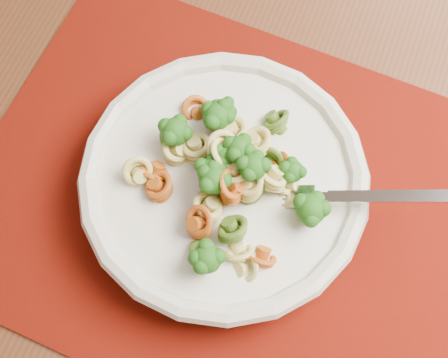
# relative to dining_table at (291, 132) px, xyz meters

# --- Properties ---
(dining_table) EXTENTS (1.42, 0.98, 0.73)m
(dining_table) POSITION_rel_dining_table_xyz_m (0.00, 0.00, 0.00)
(dining_table) COLOR #512817
(dining_table) RESTS_ON ground
(placemat) EXTENTS (0.54, 0.44, 0.00)m
(placemat) POSITION_rel_dining_table_xyz_m (-0.04, -0.14, 0.10)
(placemat) COLOR #5F1104
(placemat) RESTS_ON dining_table
(pasta_bowl) EXTENTS (0.27, 0.27, 0.05)m
(pasta_bowl) POSITION_rel_dining_table_xyz_m (-0.04, -0.14, 0.13)
(pasta_bowl) COLOR beige
(pasta_bowl) RESTS_ON placemat
(pasta_broccoli_heap) EXTENTS (0.23, 0.23, 0.06)m
(pasta_broccoli_heap) POSITION_rel_dining_table_xyz_m (-0.04, -0.14, 0.15)
(pasta_broccoli_heap) COLOR #DCCD6C
(pasta_broccoli_heap) RESTS_ON pasta_bowl
(fork) EXTENTS (0.18, 0.05, 0.08)m
(fork) POSITION_rel_dining_table_xyz_m (0.03, -0.14, 0.15)
(fork) COLOR silver
(fork) RESTS_ON pasta_bowl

